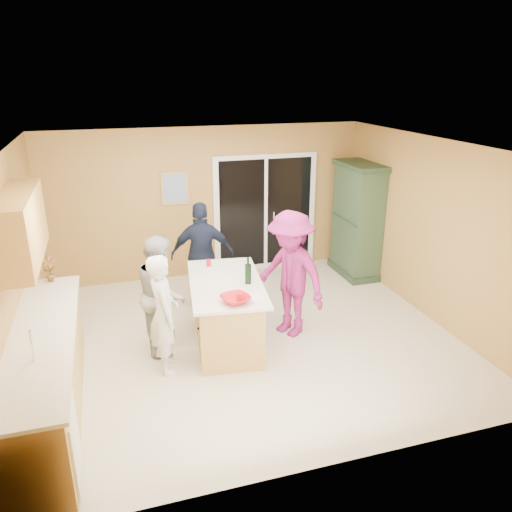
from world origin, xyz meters
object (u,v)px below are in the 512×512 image
object	(u,v)px
green_hutch	(357,222)
woman_white	(164,314)
woman_grey	(162,293)
woman_magenta	(290,274)
kitchen_island	(227,315)
woman_navy	(202,255)

from	to	relation	value
green_hutch	woman_white	xyz separation A→B (m)	(-3.65, -2.13, -0.23)
woman_grey	woman_magenta	size ratio (longest dim) A/B	0.88
woman_white	woman_grey	xyz separation A→B (m)	(0.04, 0.54, 0.03)
kitchen_island	green_hutch	size ratio (longest dim) A/B	0.90
woman_grey	woman_navy	xyz separation A→B (m)	(0.76, 1.14, 0.05)
kitchen_island	woman_magenta	world-z (taller)	woman_magenta
kitchen_island	green_hutch	world-z (taller)	green_hutch
kitchen_island	woman_white	world-z (taller)	woman_white
woman_navy	green_hutch	bearing A→B (deg)	-160.30
green_hutch	woman_navy	size ratio (longest dim) A/B	1.22
green_hutch	woman_white	distance (m)	4.23
woman_grey	woman_magenta	xyz separation A→B (m)	(1.71, -0.12, 0.10)
woman_magenta	kitchen_island	bearing A→B (deg)	-117.38
green_hutch	woman_magenta	world-z (taller)	green_hutch
woman_magenta	woman_white	bearing A→B (deg)	-105.77
kitchen_island	woman_white	size ratio (longest dim) A/B	1.21
woman_white	woman_grey	distance (m)	0.54
woman_magenta	woman_navy	bearing A→B (deg)	-172.05
kitchen_island	woman_grey	size ratio (longest dim) A/B	1.17
green_hutch	woman_grey	bearing A→B (deg)	-156.23
woman_white	woman_navy	bearing A→B (deg)	-28.33
green_hutch	woman_magenta	size ratio (longest dim) A/B	1.14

